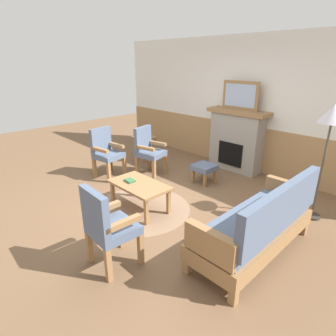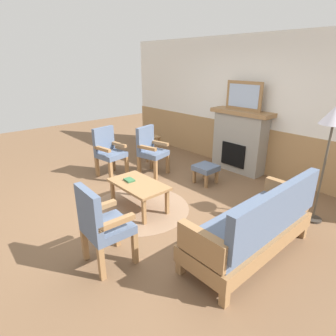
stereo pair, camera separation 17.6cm
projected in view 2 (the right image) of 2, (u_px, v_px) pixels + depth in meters
The scene contains 14 objects.
ground_plane at pixel (152, 204), 4.58m from camera, with size 14.00×14.00×0.00m, color brown.
wall_back at pixel (250, 107), 5.73m from camera, with size 7.20×0.14×2.70m.
fireplace at pixel (239, 140), 5.81m from camera, with size 1.30×0.44×1.28m.
framed_picture at pixel (244, 96), 5.48m from camera, with size 0.80×0.04×0.56m.
couch at pixel (254, 227), 3.25m from camera, with size 0.70×1.80×0.98m.
coffee_table at pixel (139, 186), 4.33m from camera, with size 0.96×0.56×0.44m.
round_rug at pixel (139, 208), 4.46m from camera, with size 1.59×1.59×0.01m, color #896B51.
book_on_table at pixel (129, 180), 4.38m from camera, with size 0.17×0.12×0.03m, color #33663D.
footstool at pixel (206, 169), 5.29m from camera, with size 0.40×0.40×0.36m.
armchair_near_fireplace at pixel (109, 150), 5.58m from camera, with size 0.55×0.55×0.98m.
armchair_by_window_left at pixel (150, 149), 5.66m from camera, with size 0.58×0.58×0.98m.
armchair_front_left at pixel (102, 223), 3.06m from camera, with size 0.50×0.50×0.98m.
side_table at pixel (148, 141), 6.58m from camera, with size 0.44×0.44×0.55m.
floor_lamp_by_couch at pixel (333, 123), 3.62m from camera, with size 0.36×0.36×1.68m.
Camera 2 is at (3.21, -2.51, 2.20)m, focal length 29.85 mm.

